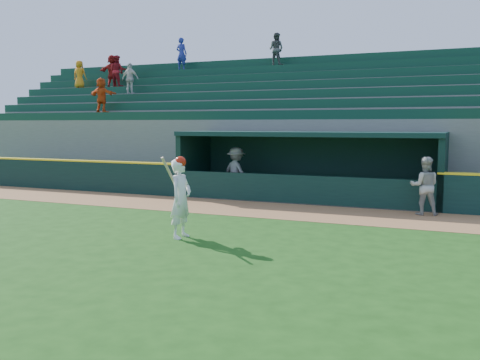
# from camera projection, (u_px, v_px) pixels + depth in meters

# --- Properties ---
(ground) EXTENTS (120.00, 120.00, 0.00)m
(ground) POSITION_uv_depth(u_px,v_px,m) (213.00, 242.00, 12.40)
(ground) COLOR #1A4711
(ground) RESTS_ON ground
(warning_track) EXTENTS (40.00, 3.00, 0.01)m
(warning_track) POSITION_uv_depth(u_px,v_px,m) (282.00, 211.00, 16.87)
(warning_track) COLOR #97663C
(warning_track) RESTS_ON ground
(field_wall_left) EXTENTS (15.50, 0.30, 1.20)m
(field_wall_left) POSITION_uv_depth(u_px,v_px,m) (27.00, 173.00, 23.16)
(field_wall_left) COLOR black
(field_wall_left) RESTS_ON ground
(wall_stripe_left) EXTENTS (15.50, 0.32, 0.06)m
(wall_stripe_left) POSITION_uv_depth(u_px,v_px,m) (26.00, 159.00, 23.09)
(wall_stripe_left) COLOR yellow
(wall_stripe_left) RESTS_ON field_wall_left
(dugout_player_front) EXTENTS (0.96, 0.80, 1.76)m
(dugout_player_front) POSITION_uv_depth(u_px,v_px,m) (425.00, 186.00, 16.05)
(dugout_player_front) COLOR #A8A7A2
(dugout_player_front) RESTS_ON ground
(dugout_player_inside) EXTENTS (1.38, 1.13, 1.86)m
(dugout_player_inside) POSITION_uv_depth(u_px,v_px,m) (236.00, 172.00, 20.22)
(dugout_player_inside) COLOR gray
(dugout_player_inside) RESTS_ON ground
(dugout) EXTENTS (9.40, 2.80, 2.46)m
(dugout) POSITION_uv_depth(u_px,v_px,m) (309.00, 162.00, 19.56)
(dugout) COLOR slate
(dugout) RESTS_ON ground
(stands) EXTENTS (34.50, 6.25, 7.17)m
(stands) POSITION_uv_depth(u_px,v_px,m) (338.00, 132.00, 23.62)
(stands) COLOR slate
(stands) RESTS_ON ground
(batter_at_plate) EXTENTS (0.51, 0.83, 1.98)m
(batter_at_plate) POSITION_uv_depth(u_px,v_px,m) (181.00, 197.00, 12.79)
(batter_at_plate) COLOR white
(batter_at_plate) RESTS_ON ground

